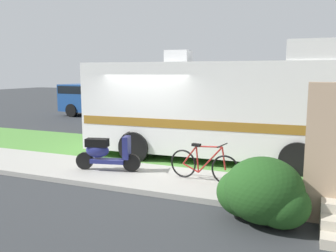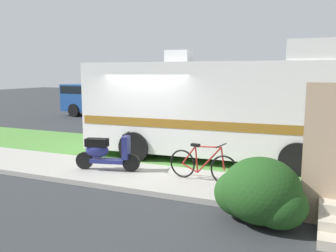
% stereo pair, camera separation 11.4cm
% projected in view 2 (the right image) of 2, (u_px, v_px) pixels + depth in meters
% --- Properties ---
extents(ground_plane, '(80.00, 80.00, 0.00)m').
position_uv_depth(ground_plane, '(144.00, 165.00, 9.88)').
color(ground_plane, '#2D3033').
extents(sidewalk, '(24.00, 2.00, 0.12)m').
position_uv_depth(sidewalk, '(122.00, 174.00, 8.78)').
color(sidewalk, '#9E9B93').
rests_on(sidewalk, ground).
extents(grass_strip, '(24.00, 3.40, 0.08)m').
position_uv_depth(grass_strip, '(165.00, 153.00, 11.24)').
color(grass_strip, '#4C8438').
rests_on(grass_strip, ground).
extents(motorhome_rv, '(7.58, 2.78, 3.34)m').
position_uv_depth(motorhome_rv, '(219.00, 107.00, 10.24)').
color(motorhome_rv, silver).
rests_on(motorhome_rv, ground).
extents(scooter, '(1.65, 0.63, 0.97)m').
position_uv_depth(scooter, '(105.00, 152.00, 8.90)').
color(scooter, black).
rests_on(scooter, ground).
extents(bicycle, '(1.70, 0.52, 0.89)m').
position_uv_depth(bicycle, '(203.00, 165.00, 8.00)').
color(bicycle, black).
rests_on(bicycle, ground).
extents(pickup_truck_near, '(5.05, 2.17, 1.85)m').
position_uv_depth(pickup_truck_near, '(263.00, 111.00, 14.61)').
color(pickup_truck_near, '#B7B29E').
rests_on(pickup_truck_near, ground).
extents(pickup_truck_far, '(5.57, 2.42, 1.86)m').
position_uv_depth(pickup_truck_far, '(98.00, 99.00, 20.92)').
color(pickup_truck_far, '#1E478C').
rests_on(pickup_truck_far, ground).
extents(bush_by_porch, '(1.60, 1.20, 1.13)m').
position_uv_depth(bush_by_porch, '(260.00, 194.00, 5.97)').
color(bush_by_porch, '#1E4719').
rests_on(bush_by_porch, ground).
extents(bottle_green, '(0.08, 0.08, 0.23)m').
position_uv_depth(bottle_green, '(305.00, 187.00, 7.33)').
color(bottle_green, '#19722D').
rests_on(bottle_green, ground).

